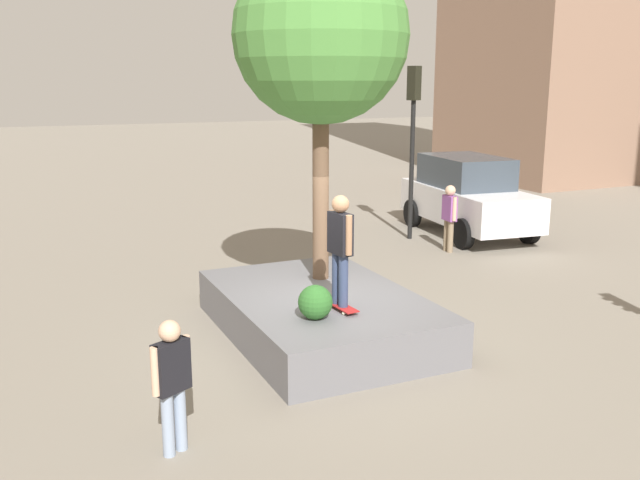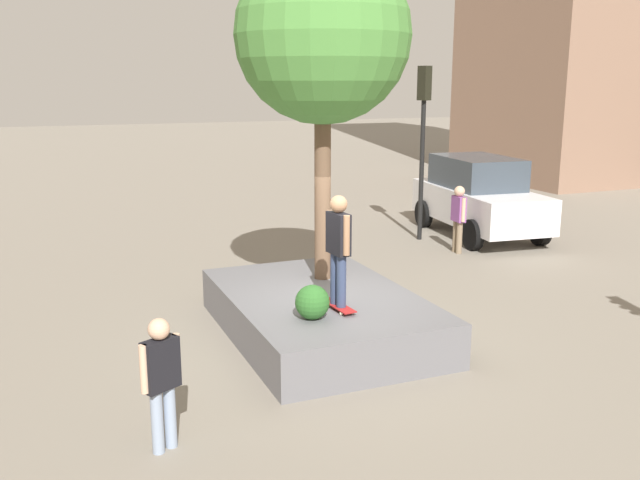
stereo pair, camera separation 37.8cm
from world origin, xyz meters
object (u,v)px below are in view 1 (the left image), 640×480
(plaza_tree, at_px, (321,37))
(bystander_watching, at_px, (172,377))
(skateboarder, at_px, (340,242))
(pedestrian_crossing, at_px, (449,214))
(police_car, at_px, (467,195))
(planter_ledge, at_px, (320,314))
(skateboard, at_px, (340,306))
(traffic_light_median, at_px, (413,123))

(plaza_tree, height_order, bystander_watching, plaza_tree)
(skateboarder, xyz_separation_m, pedestrian_crossing, (-4.72, 5.26, -0.79))
(police_car, relative_size, bystander_watching, 3.00)
(planter_ledge, height_order, pedestrian_crossing, pedestrian_crossing)
(skateboard, bearing_deg, planter_ledge, 176.61)
(plaza_tree, xyz_separation_m, pedestrian_crossing, (-3.04, 4.82, -3.84))
(plaza_tree, height_order, skateboard, plaza_tree)
(planter_ledge, height_order, bystander_watching, bystander_watching)
(police_car, relative_size, pedestrian_crossing, 2.87)
(traffic_light_median, xyz_separation_m, pedestrian_crossing, (1.62, 0.09, -2.09))
(plaza_tree, relative_size, traffic_light_median, 1.25)
(skateboarder, distance_m, traffic_light_median, 8.28)
(police_car, xyz_separation_m, bystander_watching, (8.08, -9.84, -0.16))
(police_car, xyz_separation_m, traffic_light_median, (-0.13, -1.70, 1.97))
(skateboard, distance_m, skateboarder, 0.99)
(planter_ledge, distance_m, traffic_light_median, 7.99)
(police_car, bearing_deg, traffic_light_median, -94.54)
(traffic_light_median, bearing_deg, skateboard, -39.19)
(planter_ledge, bearing_deg, skateboarder, -3.39)
(planter_ledge, bearing_deg, traffic_light_median, 137.07)
(plaza_tree, xyz_separation_m, police_car, (-4.52, 6.42, -3.72))
(pedestrian_crossing, bearing_deg, planter_ledge, -53.30)
(skateboard, relative_size, police_car, 0.17)
(skateboarder, relative_size, pedestrian_crossing, 1.03)
(police_car, bearing_deg, skateboard, -47.91)
(skateboard, xyz_separation_m, skateboarder, (-0.00, -0.00, 0.99))
(skateboarder, bearing_deg, planter_ledge, 176.61)
(skateboarder, bearing_deg, police_car, 132.09)
(plaza_tree, bearing_deg, pedestrian_crossing, 122.26)
(skateboard, bearing_deg, skateboarder, -165.96)
(plaza_tree, xyz_separation_m, skateboarder, (1.68, -0.45, -3.05))
(traffic_light_median, relative_size, pedestrian_crossing, 2.72)
(planter_ledge, relative_size, bystander_watching, 2.79)
(skateboarder, bearing_deg, traffic_light_median, 140.81)
(planter_ledge, bearing_deg, bystander_watching, -48.04)
(planter_ledge, height_order, plaza_tree, plaza_tree)
(bystander_watching, bearing_deg, police_car, 129.40)
(plaza_tree, height_order, skateboarder, plaza_tree)
(pedestrian_crossing, bearing_deg, skateboarder, -48.09)
(bystander_watching, bearing_deg, traffic_light_median, 135.28)
(traffic_light_median, distance_m, pedestrian_crossing, 2.65)
(pedestrian_crossing, bearing_deg, skateboard, -48.09)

